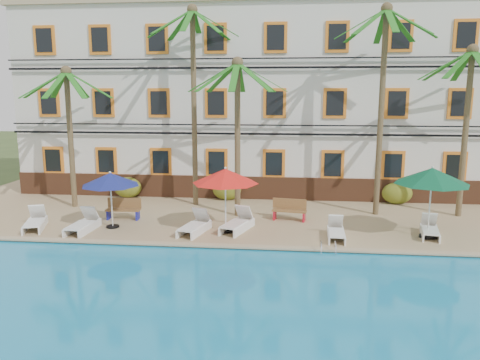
# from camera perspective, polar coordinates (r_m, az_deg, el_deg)

# --- Properties ---
(ground) EXTENTS (100.00, 100.00, 0.00)m
(ground) POSITION_cam_1_polar(r_m,az_deg,el_deg) (18.15, -1.48, -7.96)
(ground) COLOR #384C23
(ground) RESTS_ON ground
(pool_deck) EXTENTS (30.00, 12.00, 0.25)m
(pool_deck) POSITION_cam_1_polar(r_m,az_deg,el_deg) (22.88, 0.15, -3.69)
(pool_deck) COLOR tan
(pool_deck) RESTS_ON ground
(swimming_pool) EXTENTS (26.00, 12.00, 0.20)m
(swimming_pool) POSITION_cam_1_polar(r_m,az_deg,el_deg) (11.77, -6.17, -18.31)
(swimming_pool) COLOR #1989BC
(swimming_pool) RESTS_ON ground
(pool_coping) EXTENTS (30.00, 0.35, 0.06)m
(pool_coping) POSITION_cam_1_polar(r_m,az_deg,el_deg) (17.21, -1.88, -8.02)
(pool_coping) COLOR tan
(pool_coping) RESTS_ON pool_deck
(hotel_building) EXTENTS (25.40, 6.44, 10.22)m
(hotel_building) POSITION_cam_1_polar(r_m,az_deg,el_deg) (27.13, 1.25, 9.76)
(hotel_building) COLOR silver
(hotel_building) RESTS_ON pool_deck
(palm_a) EXTENTS (4.36, 4.36, 6.77)m
(palm_a) POSITION_cam_1_polar(r_m,az_deg,el_deg) (23.88, -20.12, 7.31)
(palm_a) COLOR brown
(palm_a) RESTS_ON pool_deck
(palm_b) EXTENTS (4.36, 4.36, 9.59)m
(palm_b) POSITION_cam_1_polar(r_m,az_deg,el_deg) (23.00, -5.68, 11.84)
(palm_b) COLOR brown
(palm_b) RESTS_ON pool_deck
(palm_c) EXTENTS (4.36, 4.36, 7.05)m
(palm_c) POSITION_cam_1_polar(r_m,az_deg,el_deg) (20.73, -0.31, 8.01)
(palm_c) COLOR brown
(palm_c) RESTS_ON pool_deck
(palm_d) EXTENTS (4.36, 4.36, 9.32)m
(palm_d) POSITION_cam_1_polar(r_m,az_deg,el_deg) (21.88, 16.99, 11.10)
(palm_d) COLOR brown
(palm_d) RESTS_ON pool_deck
(palm_e) EXTENTS (4.36, 4.36, 7.58)m
(palm_e) POSITION_cam_1_polar(r_m,az_deg,el_deg) (22.93, 26.00, 7.96)
(palm_e) COLOR brown
(palm_e) RESTS_ON pool_deck
(shrub_left) EXTENTS (1.50, 0.90, 1.10)m
(shrub_left) POSITION_cam_1_polar(r_m,az_deg,el_deg) (25.63, -13.54, -0.88)
(shrub_left) COLOR #184E16
(shrub_left) RESTS_ON pool_deck
(shrub_mid) EXTENTS (1.50, 0.90, 1.10)m
(shrub_mid) POSITION_cam_1_polar(r_m,az_deg,el_deg) (24.38, -1.61, -1.17)
(shrub_mid) COLOR #184E16
(shrub_mid) RESTS_ON pool_deck
(shrub_right) EXTENTS (1.50, 0.90, 1.10)m
(shrub_right) POSITION_cam_1_polar(r_m,az_deg,el_deg) (24.78, 18.61, -1.54)
(shrub_right) COLOR #184E16
(shrub_right) RESTS_ON pool_deck
(umbrella_blue) EXTENTS (2.38, 2.38, 2.38)m
(umbrella_blue) POSITION_cam_1_polar(r_m,az_deg,el_deg) (19.82, -15.53, 0.05)
(umbrella_blue) COLOR black
(umbrella_blue) RESTS_ON pool_deck
(umbrella_red) EXTENTS (2.66, 2.66, 2.66)m
(umbrella_red) POSITION_cam_1_polar(r_m,az_deg,el_deg) (18.47, -1.79, 0.44)
(umbrella_red) COLOR black
(umbrella_red) RESTS_ON pool_deck
(umbrella_green) EXTENTS (2.82, 2.82, 2.82)m
(umbrella_green) POSITION_cam_1_polar(r_m,az_deg,el_deg) (19.10, 22.36, 0.40)
(umbrella_green) COLOR black
(umbrella_green) RESTS_ON pool_deck
(lounger_a) EXTENTS (1.28, 2.04, 0.91)m
(lounger_a) POSITION_cam_1_polar(r_m,az_deg,el_deg) (21.09, -23.71, -4.68)
(lounger_a) COLOR white
(lounger_a) RESTS_ON pool_deck
(lounger_b) EXTENTS (0.79, 1.99, 0.93)m
(lounger_b) POSITION_cam_1_polar(r_m,az_deg,el_deg) (20.00, -18.59, -5.11)
(lounger_b) COLOR white
(lounger_b) RESTS_ON pool_deck
(lounger_c) EXTENTS (1.13, 2.06, 0.92)m
(lounger_c) POSITION_cam_1_polar(r_m,az_deg,el_deg) (18.86, -5.52, -5.54)
(lounger_c) COLOR white
(lounger_c) RESTS_ON pool_deck
(lounger_d) EXTENTS (1.32, 2.14, 0.95)m
(lounger_d) POSITION_cam_1_polar(r_m,az_deg,el_deg) (19.08, -0.30, -5.26)
(lounger_d) COLOR white
(lounger_d) RESTS_ON pool_deck
(lounger_e) EXTENTS (0.70, 1.79, 0.84)m
(lounger_e) POSITION_cam_1_polar(r_m,az_deg,el_deg) (18.45, 11.63, -6.17)
(lounger_e) COLOR white
(lounger_e) RESTS_ON pool_deck
(lounger_f) EXTENTS (0.97, 1.86, 0.84)m
(lounger_f) POSITION_cam_1_polar(r_m,az_deg,el_deg) (19.79, 22.14, -5.60)
(lounger_f) COLOR white
(lounger_f) RESTS_ON pool_deck
(bench_left) EXTENTS (1.52, 0.55, 0.93)m
(bench_left) POSITION_cam_1_polar(r_m,az_deg,el_deg) (21.38, -14.01, -3.40)
(bench_left) COLOR olive
(bench_left) RESTS_ON pool_deck
(bench_right) EXTENTS (1.56, 0.72, 0.93)m
(bench_right) POSITION_cam_1_polar(r_m,az_deg,el_deg) (20.70, 6.08, -3.60)
(bench_right) COLOR olive
(bench_right) RESTS_ON pool_deck
(pool_ladder) EXTENTS (0.54, 0.74, 0.74)m
(pool_ladder) POSITION_cam_1_polar(r_m,az_deg,el_deg) (17.04, 10.66, -8.51)
(pool_ladder) COLOR silver
(pool_ladder) RESTS_ON ground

